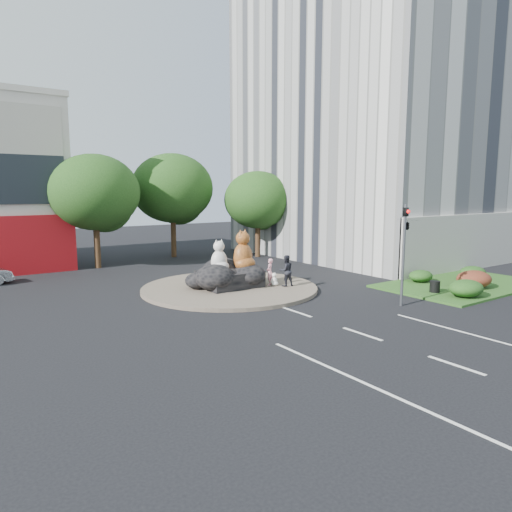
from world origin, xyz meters
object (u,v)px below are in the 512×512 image
at_px(kitten_white, 274,279).
at_px(cat_tabby, 243,250).
at_px(kitten_calico, 216,284).
at_px(pedestrian_pink, 270,272).
at_px(pedestrian_dark, 286,271).
at_px(cat_white, 219,256).
at_px(litter_bin, 435,287).

bearing_deg(kitten_white, cat_tabby, 130.00).
relative_size(cat_tabby, kitten_calico, 2.88).
bearing_deg(pedestrian_pink, pedestrian_dark, 89.11).
distance_m(cat_white, kitten_white, 3.47).
height_order(cat_white, kitten_white, cat_white).
distance_m(cat_tabby, kitten_white, 2.47).
bearing_deg(cat_tabby, kitten_white, -59.73).
height_order(cat_tabby, kitten_white, cat_tabby).
relative_size(cat_white, litter_bin, 2.97).
xyz_separation_m(cat_tabby, kitten_white, (1.44, -1.08, -1.69)).
bearing_deg(cat_tabby, pedestrian_dark, -61.88).
height_order(kitten_calico, pedestrian_dark, pedestrian_dark).
relative_size(kitten_calico, pedestrian_pink, 0.53).
bearing_deg(litter_bin, cat_tabby, 137.48).
xyz_separation_m(kitten_calico, pedestrian_dark, (3.96, -1.13, 0.49)).
relative_size(kitten_white, pedestrian_pink, 0.51).
distance_m(cat_tabby, kitten_calico, 2.67).
distance_m(kitten_calico, kitten_white, 3.54).
relative_size(kitten_white, litter_bin, 1.26).
height_order(cat_white, kitten_calico, cat_white).
bearing_deg(kitten_calico, cat_white, 55.71).
relative_size(pedestrian_dark, litter_bin, 2.88).
bearing_deg(kitten_white, kitten_calico, 156.10).
bearing_deg(cat_white, litter_bin, -44.72).
relative_size(pedestrian_pink, pedestrian_dark, 0.87).
bearing_deg(litter_bin, kitten_calico, 145.57).
relative_size(cat_white, pedestrian_pink, 1.19).
height_order(pedestrian_pink, litter_bin, pedestrian_pink).
xyz_separation_m(pedestrian_pink, pedestrian_dark, (0.59, -0.76, 0.12)).
bearing_deg(pedestrian_dark, cat_tabby, -28.14).
bearing_deg(kitten_calico, litter_bin, -27.63).
relative_size(pedestrian_pink, litter_bin, 2.49).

